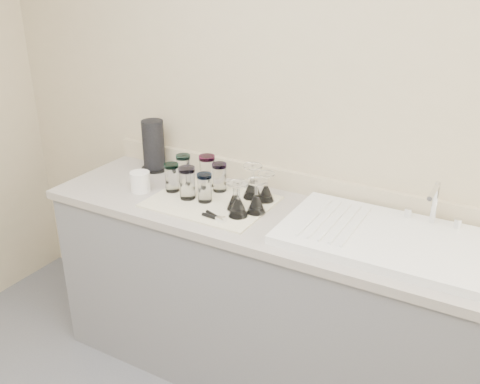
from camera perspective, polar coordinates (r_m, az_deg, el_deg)
The scene contains 18 objects.
room_envelope at distance 1.27m, azimuth -22.81°, elevation 3.96°, with size 3.54×3.50×2.52m.
counter_unit at distance 2.62m, azimuth 2.22°, elevation -11.04°, with size 2.06×0.62×0.90m.
sink_unit at distance 2.22m, azimuth 15.25°, elevation -4.70°, with size 0.82×0.50×0.22m.
dish_towel at distance 2.49m, azimuth -3.10°, elevation -1.01°, with size 0.55×0.42×0.01m, color white.
tumbler_teal at distance 2.68m, azimuth -6.05°, elevation 2.53°, with size 0.07×0.07×0.14m.
tumbler_cyan at distance 2.63m, azimuth -3.52°, elevation 2.30°, with size 0.08×0.08×0.16m.
tumbler_purple at distance 2.57m, azimuth -2.21°, elevation 1.61°, with size 0.07×0.07×0.14m.
tumbler_magenta at distance 2.58m, azimuth -7.28°, elevation 1.57°, with size 0.07×0.07×0.14m.
tumbler_blue at distance 2.49m, azimuth -5.65°, elevation 0.99°, with size 0.08×0.08×0.15m.
tumbler_lavender at distance 2.46m, azimuth -3.80°, elevation 0.49°, with size 0.07×0.07×0.14m.
goblet_back_left at distance 2.50m, azimuth 1.33°, elevation 0.58°, with size 0.09×0.09×0.16m.
goblet_back_right at distance 2.47m, azimuth 2.79°, elevation 0.07°, with size 0.08×0.08×0.14m.
goblet_front_left at distance 2.38m, azimuth -0.60°, elevation -0.88°, with size 0.07×0.07×0.13m.
goblet_front_right at distance 2.35m, azimuth 1.74°, elevation -1.04°, with size 0.09×0.09×0.15m.
goblet_extra at distance 2.32m, azimuth -0.21°, elevation -1.37°, with size 0.09×0.09×0.16m.
can_opener at distance 2.32m, azimuth -2.71°, elevation -2.67°, with size 0.13×0.06×0.02m.
white_mug at distance 2.64m, azimuth -10.64°, elevation 1.12°, with size 0.14×0.12×0.10m.
paper_towel_roll at distance 2.87m, azimuth -9.21°, elevation 4.87°, with size 0.14×0.14×0.27m.
Camera 1 is at (0.97, -0.72, 1.95)m, focal length 40.00 mm.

